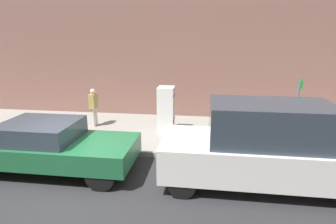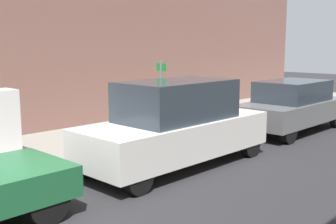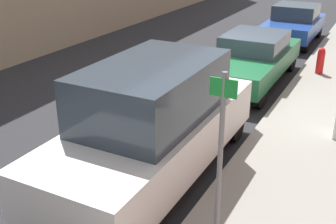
% 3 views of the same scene
% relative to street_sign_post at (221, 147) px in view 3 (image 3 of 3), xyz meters
% --- Properties ---
extents(ground_plane, '(80.00, 80.00, 0.00)m').
position_rel_street_sign_post_xyz_m(ground_plane, '(2.29, -5.80, -1.50)').
color(ground_plane, '#28282B').
extents(street_sign_post, '(0.36, 0.07, 2.36)m').
position_rel_street_sign_post_xyz_m(street_sign_post, '(0.00, 0.00, 0.00)').
color(street_sign_post, slate).
rests_on(street_sign_post, sidewalk_slab).
extents(fire_hydrant, '(0.22, 0.22, 0.79)m').
position_rel_street_sign_post_xyz_m(fire_hydrant, '(-0.08, -8.14, -0.93)').
color(fire_hydrant, red).
rests_on(fire_hydrant, sidewalk_slab).
extents(parked_hatchback_blue, '(1.80, 3.89, 1.45)m').
position_rel_street_sign_post_xyz_m(parked_hatchback_blue, '(1.65, -12.44, -0.76)').
color(parked_hatchback_blue, '#23479E').
rests_on(parked_hatchback_blue, ground).
extents(parked_sedan_green, '(1.82, 4.68, 1.42)m').
position_rel_street_sign_post_xyz_m(parked_sedan_green, '(1.65, -6.88, -0.76)').
color(parked_sedan_green, '#1E6038').
rests_on(parked_sedan_green, ground).
extents(parked_van_white, '(1.91, 5.18, 2.12)m').
position_rel_street_sign_post_xyz_m(parked_van_white, '(1.65, -1.11, -0.46)').
color(parked_van_white, silver).
rests_on(parked_van_white, ground).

